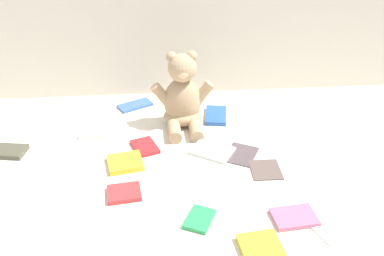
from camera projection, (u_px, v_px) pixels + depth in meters
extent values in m
plane|color=silver|center=(192.00, 138.00, 1.46)|extent=(3.20, 3.20, 0.00)
cube|color=beige|center=(183.00, 8.00, 1.62)|extent=(1.87, 0.03, 0.71)
ellipsoid|color=tan|center=(182.00, 101.00, 1.51)|extent=(0.14, 0.11, 0.18)
ellipsoid|color=tan|center=(183.00, 116.00, 1.54)|extent=(0.15, 0.12, 0.06)
sphere|color=tan|center=(182.00, 68.00, 1.44)|extent=(0.10, 0.10, 0.10)
ellipsoid|color=beige|center=(183.00, 74.00, 1.41)|extent=(0.04, 0.03, 0.03)
sphere|color=tan|center=(172.00, 57.00, 1.43)|extent=(0.04, 0.04, 0.04)
sphere|color=tan|center=(192.00, 56.00, 1.44)|extent=(0.04, 0.04, 0.04)
cylinder|color=tan|center=(162.00, 95.00, 1.49)|extent=(0.08, 0.04, 0.09)
cylinder|color=tan|center=(203.00, 93.00, 1.50)|extent=(0.08, 0.04, 0.09)
cylinder|color=tan|center=(174.00, 131.00, 1.46)|extent=(0.05, 0.10, 0.05)
cylinder|color=tan|center=(196.00, 130.00, 1.47)|extent=(0.05, 0.10, 0.05)
cube|color=brown|center=(266.00, 169.00, 1.30)|extent=(0.09, 0.11, 0.01)
cube|color=#2858A4|center=(216.00, 115.00, 1.59)|extent=(0.10, 0.15, 0.02)
cube|color=#54454A|center=(241.00, 154.00, 1.37)|extent=(0.14, 0.15, 0.01)
cube|color=white|center=(95.00, 133.00, 1.48)|extent=(0.11, 0.07, 0.02)
cube|color=gold|center=(262.00, 250.00, 1.01)|extent=(0.11, 0.12, 0.02)
cube|color=#3C65B2|center=(135.00, 105.00, 1.67)|extent=(0.15, 0.12, 0.01)
cube|color=yellow|center=(125.00, 163.00, 1.32)|extent=(0.12, 0.12, 0.02)
cube|color=#C16587|center=(294.00, 217.00, 1.11)|extent=(0.12, 0.09, 0.01)
cube|color=green|center=(200.00, 219.00, 1.10)|extent=(0.10, 0.11, 0.01)
cube|color=white|center=(212.00, 151.00, 1.38)|extent=(0.16, 0.15, 0.01)
cube|color=#4A4938|center=(10.00, 151.00, 1.38)|extent=(0.12, 0.09, 0.02)
cube|color=#C03435|center=(124.00, 193.00, 1.19)|extent=(0.10, 0.09, 0.01)
cube|color=red|center=(145.00, 147.00, 1.40)|extent=(0.11, 0.12, 0.01)
cube|color=white|center=(329.00, 225.00, 1.08)|extent=(0.13, 0.13, 0.01)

